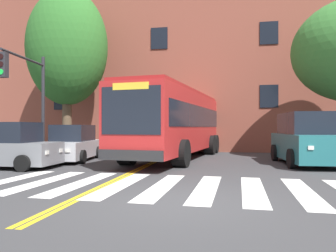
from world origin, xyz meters
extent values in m
plane|color=#38383A|center=(0.00, 0.00, 0.00)|extent=(120.00, 120.00, 0.00)
cube|color=white|center=(-5.30, 1.92, 0.00)|extent=(0.70, 4.04, 0.01)
cube|color=white|center=(-4.13, 1.88, 0.00)|extent=(0.70, 4.04, 0.01)
cube|color=white|center=(-2.96, 1.84, 0.00)|extent=(0.70, 4.04, 0.01)
cube|color=white|center=(-1.79, 1.80, 0.00)|extent=(0.70, 4.04, 0.01)
cube|color=white|center=(-0.62, 1.76, 0.00)|extent=(0.70, 4.04, 0.01)
cube|color=white|center=(0.55, 1.72, 0.00)|extent=(0.70, 4.04, 0.01)
cube|color=white|center=(1.72, 1.68, 0.00)|extent=(0.70, 4.04, 0.01)
cube|color=white|center=(2.89, 1.64, 0.00)|extent=(0.70, 4.04, 0.01)
cube|color=gold|center=(-2.26, 15.76, 0.00)|extent=(0.12, 36.00, 0.01)
cube|color=gold|center=(-2.10, 15.76, 0.00)|extent=(0.12, 36.00, 0.01)
cube|color=#B22323|center=(-1.38, 9.70, 1.82)|extent=(3.91, 11.92, 2.75)
cube|color=black|center=(-0.18, 9.55, 2.09)|extent=(1.42, 10.68, 0.99)
cube|color=black|center=(-2.59, 9.86, 2.09)|extent=(1.42, 10.68, 0.99)
cube|color=black|center=(-2.14, 3.89, 2.15)|extent=(2.16, 0.31, 1.65)
cube|color=yellow|center=(-2.14, 3.89, 2.97)|extent=(1.32, 0.20, 0.24)
cube|color=#232326|center=(-2.15, 3.86, 0.62)|extent=(2.36, 0.41, 0.36)
cube|color=maroon|center=(-1.38, 9.70, 3.27)|extent=(3.71, 11.43, 0.16)
cylinder|color=black|center=(-0.71, 5.96, 0.55)|extent=(0.70, 1.16, 1.10)
cylinder|color=black|center=(-3.00, 6.26, 0.55)|extent=(0.70, 1.16, 1.10)
cylinder|color=black|center=(0.10, 12.16, 0.55)|extent=(0.70, 1.16, 1.10)
cylinder|color=black|center=(-2.19, 12.46, 0.55)|extent=(0.70, 1.16, 1.10)
cylinder|color=black|center=(0.24, 13.26, 0.55)|extent=(0.70, 1.16, 1.10)
cylinder|color=black|center=(-2.04, 13.55, 0.55)|extent=(0.70, 1.16, 1.10)
cube|color=#B7BABF|center=(-6.05, 7.55, 0.55)|extent=(2.17, 4.36, 0.76)
cube|color=black|center=(-6.05, 7.59, 1.30)|extent=(1.76, 2.47, 0.75)
cube|color=white|center=(-5.28, 5.52, 0.62)|extent=(0.20, 0.07, 0.14)
cube|color=white|center=(-6.26, 5.39, 0.62)|extent=(0.20, 0.07, 0.14)
cylinder|color=black|center=(-5.04, 6.38, 0.30)|extent=(0.30, 0.62, 0.60)
cylinder|color=black|center=(-6.71, 6.16, 0.30)|extent=(0.30, 0.62, 0.60)
cylinder|color=black|center=(-5.38, 8.95, 0.30)|extent=(0.30, 0.62, 0.60)
cylinder|color=black|center=(-7.05, 8.73, 0.30)|extent=(0.30, 0.62, 0.60)
cube|color=#236B70|center=(4.40, 7.83, 0.75)|extent=(2.31, 4.93, 1.07)
cube|color=black|center=(4.40, 7.88, 1.74)|extent=(1.99, 3.10, 0.91)
cube|color=white|center=(3.97, 5.37, 0.85)|extent=(0.20, 0.05, 0.14)
cylinder|color=black|center=(3.49, 6.27, 0.38)|extent=(0.27, 0.77, 0.76)
cylinder|color=black|center=(5.31, 9.38, 0.38)|extent=(0.27, 0.77, 0.76)
cylinder|color=black|center=(3.28, 9.25, 0.38)|extent=(0.27, 0.77, 0.76)
cube|color=#AD1E1E|center=(-1.78, 18.57, 0.74)|extent=(2.20, 5.04, 1.07)
cube|color=black|center=(-1.79, 18.62, 1.72)|extent=(1.93, 3.15, 0.89)
cube|color=white|center=(-1.09, 16.08, 0.85)|extent=(0.20, 0.05, 0.14)
cube|color=white|center=(-2.30, 16.04, 0.85)|extent=(0.20, 0.05, 0.14)
cylinder|color=black|center=(-0.70, 17.06, 0.38)|extent=(0.25, 0.77, 0.76)
cylinder|color=black|center=(-2.77, 16.99, 0.38)|extent=(0.25, 0.77, 0.76)
cylinder|color=black|center=(-0.80, 20.15, 0.38)|extent=(0.25, 0.77, 0.76)
cylinder|color=black|center=(-2.87, 20.07, 0.38)|extent=(0.25, 0.77, 0.76)
cube|color=slate|center=(-7.19, 4.51, 0.58)|extent=(3.75, 1.72, 0.83)
cube|color=black|center=(-7.23, 4.51, 1.38)|extent=(2.07, 1.54, 0.77)
cube|color=white|center=(-5.31, 5.04, 0.66)|extent=(0.04, 0.20, 0.14)
cube|color=white|center=(-5.30, 4.03, 0.66)|extent=(0.04, 0.20, 0.14)
cylinder|color=black|center=(-6.04, 5.39, 0.30)|extent=(0.60, 0.23, 0.60)
cylinder|color=black|center=(-6.02, 3.66, 0.30)|extent=(0.60, 0.23, 0.60)
cylinder|color=#28282D|center=(-7.91, 8.08, 2.53)|extent=(0.16, 0.16, 5.07)
cylinder|color=#28282D|center=(-7.78, 6.35, 4.64)|extent=(0.38, 3.46, 0.11)
cube|color=#28282D|center=(-7.65, 4.77, 4.04)|extent=(0.36, 0.31, 1.00)
cylinder|color=black|center=(-7.64, 4.62, 4.34)|extent=(0.22, 0.05, 0.22)
cylinder|color=black|center=(-7.64, 4.62, 4.04)|extent=(0.22, 0.05, 0.22)
cylinder|color=green|center=(-7.64, 4.62, 3.74)|extent=(0.22, 0.05, 0.22)
cylinder|color=brown|center=(-8.28, 11.25, 1.70)|extent=(0.55, 0.55, 3.41)
ellipsoid|color=#2D6B28|center=(-8.28, 11.25, 6.33)|extent=(5.11, 4.48, 6.89)
cube|color=brown|center=(-3.27, 18.05, 6.95)|extent=(34.40, 7.95, 13.90)
cube|color=black|center=(-10.15, 14.05, 3.47)|extent=(1.10, 0.06, 1.40)
cube|color=black|center=(-3.27, 14.05, 3.47)|extent=(1.10, 0.06, 1.40)
cube|color=black|center=(3.61, 14.05, 3.47)|extent=(1.10, 0.06, 1.40)
cube|color=black|center=(-10.15, 14.05, 7.37)|extent=(1.10, 0.06, 1.40)
cube|color=black|center=(-3.27, 14.05, 7.37)|extent=(1.10, 0.06, 1.40)
cube|color=black|center=(3.61, 14.05, 7.37)|extent=(1.10, 0.06, 1.40)
camera|label=1|loc=(1.08, -6.78, 1.58)|focal=35.00mm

